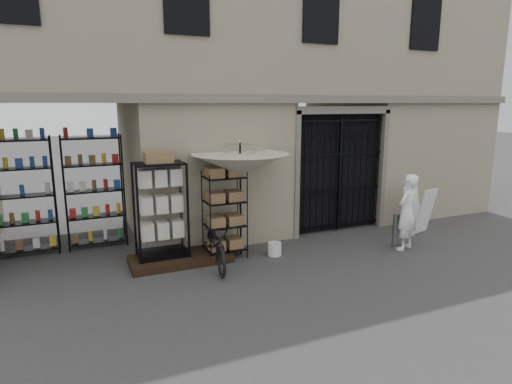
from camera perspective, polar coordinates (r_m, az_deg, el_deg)
name	(u,v)px	position (r m, az deg, el deg)	size (l,w,h in m)	color
ground	(323,271)	(8.44, 8.96, -10.37)	(80.00, 80.00, 0.00)	black
main_building	(244,49)	(11.47, -1.60, 18.48)	(14.00, 4.00, 9.00)	gray
shop_recess	(61,187)	(9.51, -24.56, 0.65)	(3.00, 1.70, 3.00)	black
shop_shelving	(60,194)	(10.05, -24.69, -0.27)	(2.70, 0.50, 2.50)	black
iron_gate	(336,171)	(10.82, 10.60, 2.74)	(2.50, 0.21, 3.00)	black
step_platform	(181,259)	(8.87, -10.03, -8.75)	(2.00, 0.90, 0.15)	black
display_cabinet	(161,215)	(8.63, -12.52, -3.01)	(1.10, 0.90, 2.05)	black
wire_rack	(225,216)	(8.86, -4.21, -3.17)	(0.91, 0.76, 1.80)	black
market_umbrella	(240,159)	(8.74, -2.12, 4.47)	(1.90, 1.93, 2.85)	black
white_bucket	(275,249)	(9.12, 2.49, -7.59)	(0.29, 0.29, 0.28)	silver
bicycle	(217,266)	(8.62, -5.26, -9.78)	(0.62, 0.94, 1.78)	black
steel_bollard	(396,230)	(10.10, 18.13, -4.86)	(0.14, 0.14, 0.74)	slate
shopkeeper	(404,249)	(10.07, 19.11, -7.18)	(0.61, 1.68, 0.40)	white
easel_sign	(419,210)	(11.29, 20.92, -2.21)	(0.66, 0.72, 1.13)	silver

